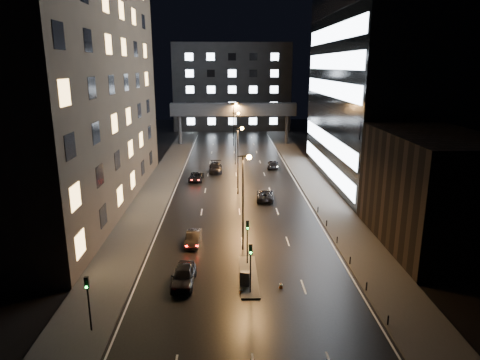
{
  "coord_description": "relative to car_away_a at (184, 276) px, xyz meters",
  "views": [
    {
      "loc": [
        -1.56,
        -33.38,
        18.69
      ],
      "look_at": [
        0.1,
        21.26,
        4.0
      ],
      "focal_mm": 32.0,
      "sensor_mm": 36.0,
      "label": 1
    }
  ],
  "objects": [
    {
      "name": "ground",
      "position": [
        5.49,
        39.16,
        -0.82
      ],
      "size": [
        160.0,
        160.0,
        0.0
      ],
      "primitive_type": "plane",
      "color": "black",
      "rests_on": "ground"
    },
    {
      "name": "sidewalk_left",
      "position": [
        -7.01,
        34.16,
        -0.75
      ],
      "size": [
        5.0,
        110.0,
        0.15
      ],
      "primitive_type": "cube",
      "color": "#383533",
      "rests_on": "ground"
    },
    {
      "name": "sidewalk_right",
      "position": [
        17.99,
        34.16,
        -0.75
      ],
      "size": [
        5.0,
        110.0,
        0.15
      ],
      "primitive_type": "cube",
      "color": "#383533",
      "rests_on": "ground"
    },
    {
      "name": "building_left",
      "position": [
        -17.01,
        23.16,
        19.18
      ],
      "size": [
        15.0,
        48.0,
        40.0
      ],
      "primitive_type": "cube",
      "color": "#2D2319",
      "rests_on": "ground"
    },
    {
      "name": "building_right_low",
      "position": [
        25.49,
        8.16,
        5.18
      ],
      "size": [
        10.0,
        18.0,
        12.0
      ],
      "primitive_type": "cube",
      "color": "black",
      "rests_on": "ground"
    },
    {
      "name": "building_right_glass",
      "position": [
        30.49,
        35.16,
        21.68
      ],
      "size": [
        20.0,
        36.0,
        45.0
      ],
      "primitive_type": "cube",
      "color": "black",
      "rests_on": "ground"
    },
    {
      "name": "building_far",
      "position": [
        5.49,
        97.16,
        11.68
      ],
      "size": [
        34.0,
        14.0,
        25.0
      ],
      "primitive_type": "cube",
      "color": "#333335",
      "rests_on": "ground"
    },
    {
      "name": "skybridge",
      "position": [
        5.49,
        69.16,
        7.52
      ],
      "size": [
        30.0,
        3.0,
        10.0
      ],
      "color": "#333335",
      "rests_on": "ground"
    },
    {
      "name": "median_island",
      "position": [
        5.79,
        1.16,
        -0.75
      ],
      "size": [
        1.6,
        8.0,
        0.15
      ],
      "primitive_type": "cube",
      "color": "#383533",
      "rests_on": "ground"
    },
    {
      "name": "traffic_signal_near",
      "position": [
        5.79,
        3.65,
        2.27
      ],
      "size": [
        0.28,
        0.34,
        4.4
      ],
      "color": "black",
      "rests_on": "median_island"
    },
    {
      "name": "traffic_signal_far",
      "position": [
        5.79,
        -1.85,
        2.27
      ],
      "size": [
        0.28,
        0.34,
        4.4
      ],
      "color": "black",
      "rests_on": "median_island"
    },
    {
      "name": "traffic_signal_corner",
      "position": [
        -6.01,
        -6.85,
        2.12
      ],
      "size": [
        0.28,
        0.34,
        4.4
      ],
      "color": "black",
      "rests_on": "ground"
    },
    {
      "name": "bollard_row",
      "position": [
        15.69,
        5.66,
        -0.37
      ],
      "size": [
        0.12,
        25.12,
        0.9
      ],
      "color": "black",
      "rests_on": "ground"
    },
    {
      "name": "streetlight_near",
      "position": [
        5.65,
        7.16,
        5.68
      ],
      "size": [
        1.45,
        0.5,
        10.15
      ],
      "color": "black",
      "rests_on": "ground"
    },
    {
      "name": "streetlight_mid_a",
      "position": [
        5.65,
        27.16,
        5.68
      ],
      "size": [
        1.45,
        0.5,
        10.15
      ],
      "color": "black",
      "rests_on": "ground"
    },
    {
      "name": "streetlight_mid_b",
      "position": [
        5.65,
        47.16,
        5.68
      ],
      "size": [
        1.45,
        0.5,
        10.15
      ],
      "color": "black",
      "rests_on": "ground"
    },
    {
      "name": "streetlight_far",
      "position": [
        5.65,
        67.16,
        5.68
      ],
      "size": [
        1.45,
        0.5,
        10.15
      ],
      "color": "black",
      "rests_on": "ground"
    },
    {
      "name": "car_away_a",
      "position": [
        0.0,
        0.0,
        0.0
      ],
      "size": [
        2.12,
        4.9,
        1.65
      ],
      "primitive_type": "imported",
      "rotation": [
        0.0,
        0.0,
        -0.04
      ],
      "color": "black",
      "rests_on": "ground"
    },
    {
      "name": "car_away_b",
      "position": [
        0.19,
        8.69,
        -0.13
      ],
      "size": [
        1.69,
        4.3,
        1.39
      ],
      "primitive_type": "imported",
      "rotation": [
        0.0,
        0.0,
        -0.05
      ],
      "color": "black",
      "rests_on": "ground"
    },
    {
      "name": "car_away_c",
      "position": [
        -1.31,
        34.94,
        -0.15
      ],
      "size": [
        2.46,
        4.97,
        1.35
      ],
      "primitive_type": "imported",
      "rotation": [
        0.0,
        0.0,
        -0.04
      ],
      "color": "black",
      "rests_on": "ground"
    },
    {
      "name": "car_away_d",
      "position": [
        1.82,
        41.12,
        -0.0
      ],
      "size": [
        2.42,
        5.71,
        1.64
      ],
      "primitive_type": "imported",
      "rotation": [
        0.0,
        0.0,
        0.02
      ],
      "color": "black",
      "rests_on": "ground"
    },
    {
      "name": "car_toward_a",
      "position": [
        9.33,
        24.24,
        -0.12
      ],
      "size": [
        2.77,
        5.25,
        1.41
      ],
      "primitive_type": "imported",
      "rotation": [
        0.0,
        0.0,
        3.05
      ],
      "color": "black",
      "rests_on": "ground"
    },
    {
      "name": "car_toward_b",
      "position": [
        12.5,
        43.95,
        -0.12
      ],
      "size": [
        2.41,
        4.98,
        1.4
      ],
      "primitive_type": "imported",
      "rotation": [
        0.0,
        0.0,
        3.05
      ],
      "color": "black",
      "rests_on": "ground"
    },
    {
      "name": "utility_cabinet",
      "position": [
        5.39,
        -0.66,
        -0.03
      ],
      "size": [
        0.93,
        0.69,
        1.3
      ],
      "primitive_type": "cube",
      "rotation": [
        0.0,
        0.0,
        -0.24
      ],
      "color": "#505052",
      "rests_on": "median_island"
    },
    {
      "name": "cone_a",
      "position": [
        5.02,
        -1.69,
        -0.57
      ],
      "size": [
        0.37,
        0.37,
        0.5
      ],
      "primitive_type": "cone",
      "rotation": [
        0.0,
        0.0,
        0.1
      ],
      "color": "#D6560B",
      "rests_on": "ground"
    },
    {
      "name": "cone_b",
      "position": [
        8.49,
        -0.93,
        -0.56
      ],
      "size": [
        0.47,
        0.47,
        0.53
      ],
      "primitive_type": "cone",
      "rotation": [
        0.0,
        0.0,
        -0.4
      ],
      "color": "#E0560B",
      "rests_on": "ground"
    }
  ]
}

